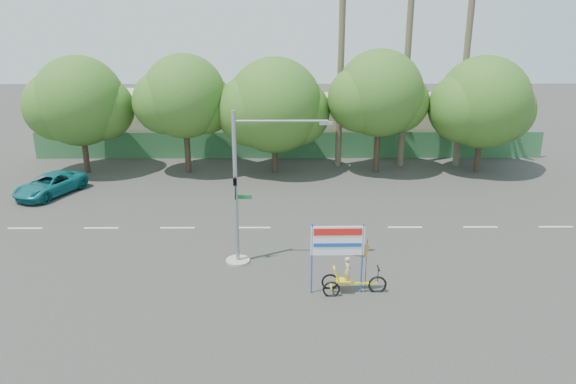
{
  "coord_description": "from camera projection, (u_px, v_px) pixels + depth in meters",
  "views": [
    {
      "loc": [
        -0.36,
        -19.28,
        11.48
      ],
      "look_at": [
        -0.2,
        3.65,
        3.5
      ],
      "focal_mm": 35.0,
      "sensor_mm": 36.0,
      "label": 1
    }
  ],
  "objects": [
    {
      "name": "tree_left",
      "position": [
        184.0,
        99.0,
        37.28
      ],
      "size": [
        6.66,
        5.6,
        8.07
      ],
      "color": "#473828",
      "rests_on": "ground"
    },
    {
      "name": "fence",
      "position": [
        289.0,
        145.0,
        41.96
      ],
      "size": [
        38.0,
        0.08,
        2.0
      ],
      "primitive_type": "cube",
      "color": "#336B3D",
      "rests_on": "ground"
    },
    {
      "name": "palm_short",
      "position": [
        342.0,
        39.0,
        37.52
      ],
      "size": [
        3.73,
        3.79,
        14.45
      ],
      "color": "#70604C",
      "rests_on": "ground"
    },
    {
      "name": "ground",
      "position": [
        294.0,
        307.0,
        21.99
      ],
      "size": [
        120.0,
        120.0,
        0.0
      ],
      "primitive_type": "plane",
      "color": "#33302D",
      "rests_on": "ground"
    },
    {
      "name": "tree_far_left",
      "position": [
        79.0,
        104.0,
        37.33
      ],
      "size": [
        7.14,
        6.0,
        7.96
      ],
      "color": "#473828",
      "rests_on": "ground"
    },
    {
      "name": "palm_mid",
      "position": [
        469.0,
        30.0,
        37.39
      ],
      "size": [
        3.73,
        3.79,
        15.45
      ],
      "color": "#70604C",
      "rests_on": "ground"
    },
    {
      "name": "traffic_signal",
      "position": [
        243.0,
        202.0,
        24.78
      ],
      "size": [
        4.72,
        1.1,
        7.0
      ],
      "color": "gray",
      "rests_on": "ground"
    },
    {
      "name": "palm_tall",
      "position": [
        410.0,
        13.0,
        37.02
      ],
      "size": [
        3.73,
        3.79,
        17.45
      ],
      "color": "#70604C",
      "rests_on": "ground"
    },
    {
      "name": "tree_far_right",
      "position": [
        483.0,
        105.0,
        37.55
      ],
      "size": [
        7.38,
        6.2,
        7.94
      ],
      "color": "#473828",
      "rests_on": "ground"
    },
    {
      "name": "building_left",
      "position": [
        166.0,
        120.0,
        45.82
      ],
      "size": [
        12.0,
        8.0,
        4.0
      ],
      "primitive_type": "cube",
      "color": "#BBB195",
      "rests_on": "ground"
    },
    {
      "name": "building_right",
      "position": [
        386.0,
        122.0,
        46.0
      ],
      "size": [
        14.0,
        8.0,
        3.6
      ],
      "primitive_type": "cube",
      "color": "#BBB195",
      "rests_on": "ground"
    },
    {
      "name": "tree_center",
      "position": [
        274.0,
        108.0,
        37.51
      ],
      "size": [
        7.62,
        6.4,
        7.85
      ],
      "color": "#473828",
      "rests_on": "ground"
    },
    {
      "name": "tree_right",
      "position": [
        379.0,
        96.0,
        37.31
      ],
      "size": [
        6.9,
        5.8,
        8.36
      ],
      "color": "#473828",
      "rests_on": "ground"
    },
    {
      "name": "trike_billboard",
      "position": [
        344.0,
        265.0,
        22.66
      ],
      "size": [
        3.15,
        0.72,
        3.1
      ],
      "rotation": [
        0.0,
        0.0,
        0.01
      ],
      "color": "black",
      "rests_on": "ground"
    },
    {
      "name": "pickup_truck",
      "position": [
        50.0,
        185.0,
        34.25
      ],
      "size": [
        3.91,
        5.15,
        1.3
      ],
      "primitive_type": "imported",
      "rotation": [
        0.0,
        0.0,
        -0.43
      ],
      "color": "#106970",
      "rests_on": "ground"
    }
  ]
}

